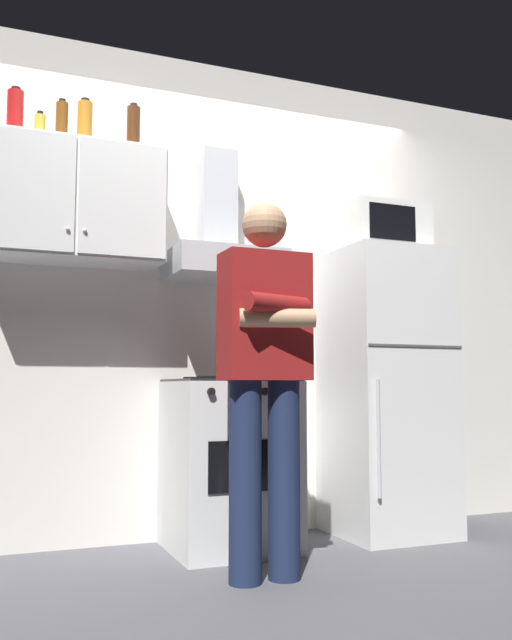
# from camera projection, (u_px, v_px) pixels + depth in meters

# --- Properties ---
(ground_plane) EXTENTS (7.00, 7.00, 0.00)m
(ground_plane) POSITION_uv_depth(u_px,v_px,m) (256.00, 560.00, 3.26)
(ground_plane) COLOR #4C4C51
(back_wall_tiled) EXTENTS (4.80, 0.10, 2.70)m
(back_wall_tiled) POSITION_uv_depth(u_px,v_px,m) (217.00, 295.00, 3.95)
(back_wall_tiled) COLOR silver
(back_wall_tiled) RESTS_ON ground_plane
(upper_cabinet) EXTENTS (0.90, 0.37, 0.60)m
(upper_cabinet) POSITION_uv_depth(u_px,v_px,m) (73.00, 203.00, 3.46)
(upper_cabinet) COLOR silver
(stove_oven) EXTENTS (0.60, 0.62, 0.87)m
(stove_oven) POSITION_uv_depth(u_px,v_px,m) (229.00, 463.00, 3.51)
(stove_oven) COLOR silver
(stove_oven) RESTS_ON ground_plane
(range_hood) EXTENTS (0.60, 0.44, 0.75)m
(range_hood) POSITION_uv_depth(u_px,v_px,m) (222.00, 245.00, 3.74)
(range_hood) COLOR #B7BABF
(refrigerator) EXTENTS (0.60, 0.62, 1.60)m
(refrigerator) POSITION_uv_depth(u_px,v_px,m) (386.00, 391.00, 3.90)
(refrigerator) COLOR silver
(refrigerator) RESTS_ON ground_plane
(microwave) EXTENTS (0.48, 0.37, 0.28)m
(microwave) POSITION_uv_depth(u_px,v_px,m) (381.00, 230.00, 4.01)
(microwave) COLOR silver
(microwave) RESTS_ON refrigerator
(person_standing) EXTENTS (0.38, 0.33, 1.64)m
(person_standing) POSITION_uv_depth(u_px,v_px,m) (265.00, 369.00, 2.98)
(person_standing) COLOR #192342
(person_standing) RESTS_ON ground_plane
(cooking_pot) EXTENTS (0.27, 0.17, 0.13)m
(cooking_pot) POSITION_uv_depth(u_px,v_px,m) (261.00, 364.00, 3.50)
(cooking_pot) COLOR #B7BABF
(cooking_pot) RESTS_ON stove_oven
(bottle_soda_red) EXTENTS (0.08, 0.08, 0.25)m
(bottle_soda_red) POSITION_uv_depth(u_px,v_px,m) (15.00, 113.00, 3.38)
(bottle_soda_red) COLOR red
(bottle_soda_red) RESTS_ON upper_cabinet
(bottle_spice_jar) EXTENTS (0.05, 0.05, 0.15)m
(bottle_spice_jar) POSITION_uv_depth(u_px,v_px,m) (40.00, 128.00, 3.44)
(bottle_spice_jar) COLOR gold
(bottle_spice_jar) RESTS_ON upper_cabinet
(bottle_beer_brown) EXTENTS (0.06, 0.06, 0.25)m
(bottle_beer_brown) POSITION_uv_depth(u_px,v_px,m) (62.00, 124.00, 3.51)
(bottle_beer_brown) COLOR brown
(bottle_beer_brown) RESTS_ON upper_cabinet
(bottle_liquor_amber) EXTENTS (0.08, 0.08, 0.26)m
(bottle_liquor_amber) POSITION_uv_depth(u_px,v_px,m) (85.00, 125.00, 3.55)
(bottle_liquor_amber) COLOR #B7721E
(bottle_liquor_amber) RESTS_ON upper_cabinet
(bottle_rum_dark) EXTENTS (0.07, 0.07, 0.27)m
(bottle_rum_dark) POSITION_uv_depth(u_px,v_px,m) (133.00, 130.00, 3.63)
(bottle_rum_dark) COLOR #47230F
(bottle_rum_dark) RESTS_ON upper_cabinet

